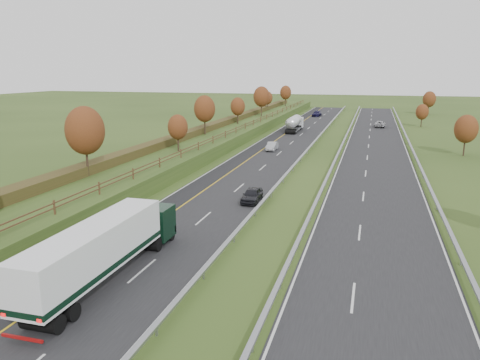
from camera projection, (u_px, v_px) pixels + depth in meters
The scene contains 19 objects.
ground at pixel (318, 160), 71.24m from camera, with size 400.00×400.00×0.00m, color #2F4619.
near_carriageway at pixel (273, 152), 78.04m from camera, with size 10.50×200.00×0.04m, color black.
far_carriageway at pixel (376, 157), 73.66m from camera, with size 10.50×200.00×0.04m, color black.
hard_shoulder at pixel (251, 151), 79.04m from camera, with size 3.00×200.00×0.04m, color black.
lane_markings at pixel (311, 154), 76.22m from camera, with size 26.75×200.00×0.01m.
embankment_left at pixel (200, 143), 81.28m from camera, with size 12.00×200.00×2.00m, color #2F4619.
hedge_left at pixel (189, 134), 81.46m from camera, with size 2.20×180.00×1.10m, color #3A3917.
fence_left at pixel (224, 134), 79.30m from camera, with size 0.12×189.06×1.20m.
median_barrier_near at pixel (307, 150), 76.39m from camera, with size 0.32×200.00×0.71m.
median_barrier_far at pixel (339, 152), 75.04m from camera, with size 0.32×200.00×0.71m.
outer_barrier_far at pixel (415, 155), 71.98m from camera, with size 0.32×200.00×0.71m.
trees_left at pixel (194, 114), 76.80m from camera, with size 6.64×164.30×7.66m.
trees_far at pixel (444, 115), 96.50m from camera, with size 8.45×118.60×7.12m.
box_lorry at pixel (105, 247), 29.80m from camera, with size 2.58×16.28×4.06m.
road_tanker at pixel (295, 123), 104.05m from camera, with size 2.40×11.22×3.46m.
car_dark_near at pixel (252, 195), 48.34m from camera, with size 1.71×4.25×1.45m, color black.
car_silver_mid at pixel (272, 146), 79.55m from camera, with size 1.49×4.28×1.41m, color #A2A3A7.
car_small_far at pixel (317, 114), 138.37m from camera, with size 2.13×5.24×1.52m, color #141136.
car_oncoming at pixel (380, 124), 111.89m from camera, with size 2.40×5.20×1.45m, color #ACABB0.
Camera 1 is at (15.74, -15.62, 13.34)m, focal length 35.00 mm.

